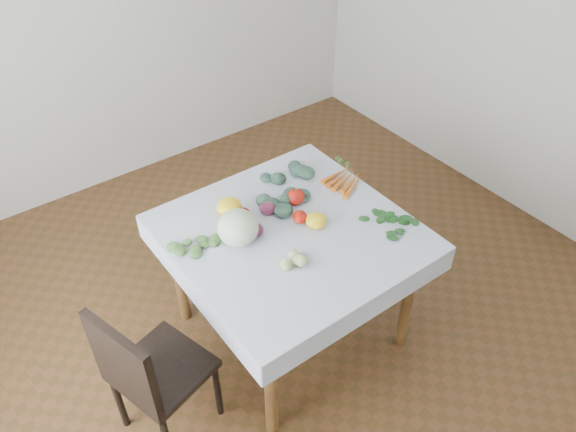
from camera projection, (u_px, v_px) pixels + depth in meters
name	position (u px, v px, depth m)	size (l,w,h in m)	color
ground	(290.00, 329.00, 3.24)	(4.00, 4.00, 0.00)	#57331B
table	(291.00, 246.00, 2.82)	(1.00, 1.00, 0.75)	brown
tablecloth	(291.00, 231.00, 2.75)	(1.12, 1.12, 0.01)	silver
chair	(147.00, 371.00, 2.45)	(0.47, 0.47, 0.85)	black
cabbage	(238.00, 228.00, 2.64)	(0.20, 0.20, 0.18)	beige
tomato_a	(243.00, 215.00, 2.79)	(0.08, 0.08, 0.07)	red
tomato_b	(300.00, 217.00, 2.78)	(0.08, 0.08, 0.07)	red
tomato_c	(296.00, 196.00, 2.90)	(0.09, 0.09, 0.08)	red
tomato_d	(295.00, 199.00, 2.89)	(0.07, 0.07, 0.07)	red
heirloom_back	(229.00, 207.00, 2.82)	(0.13, 0.13, 0.09)	yellow
heirloom_front	(316.00, 221.00, 2.76)	(0.10, 0.10, 0.07)	yellow
onion_a	(267.00, 208.00, 2.84)	(0.08, 0.08, 0.07)	#5E1A38
onion_b	(255.00, 230.00, 2.71)	(0.08, 0.08, 0.07)	#5E1A38
tomatillo_cluster	(296.00, 261.00, 2.56)	(0.10, 0.13, 0.05)	#BECB75
carrot_bunch	(346.00, 180.00, 3.05)	(0.22, 0.23, 0.03)	orange
kale_bunch	(286.00, 189.00, 2.97)	(0.34, 0.32, 0.05)	#355742
basil_bunch	(392.00, 221.00, 2.80)	(0.27, 0.19, 0.01)	#1C5219
dill_bunch	(200.00, 248.00, 2.64)	(0.25, 0.18, 0.02)	#4F7A38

